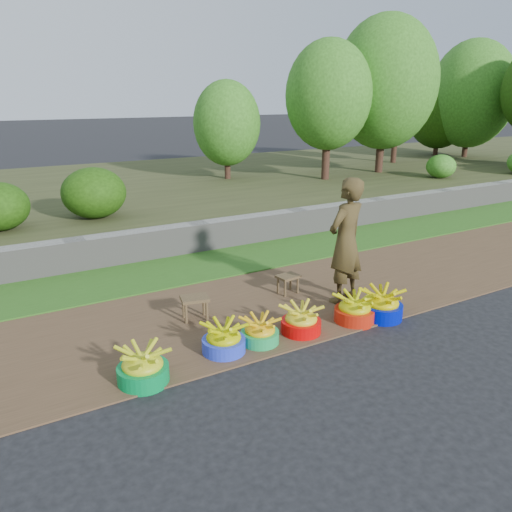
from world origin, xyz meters
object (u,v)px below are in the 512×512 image
basin_a (143,367)px  basin_d (301,321)px  basin_f (382,305)px  basin_c (260,332)px  vendor_woman (346,241)px  basin_b (224,340)px  basin_e (355,310)px  stool_right (288,279)px  stool_left (195,302)px

basin_a → basin_d: basin_a is taller
basin_d → basin_f: size_ratio=0.91×
basin_c → vendor_woman: (1.67, 0.51, 0.75)m
basin_a → basin_b: 1.00m
basin_e → basin_f: (0.40, -0.08, 0.01)m
basin_a → basin_c: 1.46m
basin_c → basin_e: 1.37m
basin_c → basin_d: 0.58m
basin_a → vendor_woman: vendor_woman is taller
basin_d → stool_right: bearing=63.8°
basin_c → stool_right: basin_c is taller
basin_b → stool_left: 0.97m
vendor_woman → basin_d: bearing=9.9°
basin_e → basin_f: bearing=-11.3°
basin_c → basin_b: bearing=178.1°
stool_left → basin_a: bearing=-133.7°
basin_a → stool_right: size_ratio=1.56×
basin_e → basin_d: bearing=174.1°
basin_d → stool_right: 1.28m
basin_a → vendor_woman: 3.27m
basin_b → basin_c: 0.47m
basin_e → stool_right: basin_e is taller
basin_e → stool_left: (-1.77, 1.08, 0.09)m
vendor_woman → basin_e: bearing=47.2°
basin_b → basin_a: bearing=-171.9°
basin_c → stool_left: bearing=112.6°
basin_b → stool_left: (0.06, 0.96, 0.10)m
basin_b → basin_f: bearing=-5.0°
basin_b → basin_e: size_ratio=0.96×
basin_b → vendor_woman: 2.31m
basin_e → stool_left: bearing=148.7°
basin_b → stool_right: (1.61, 1.11, 0.07)m
basin_b → basin_f: (2.23, -0.20, 0.02)m
basin_e → basin_c: bearing=175.8°
basin_c → basin_f: basin_f is taller
basin_a → basin_b: basin_a is taller
basin_c → stool_left: (-0.41, 0.98, 0.12)m
basin_d → basin_e: 0.79m
stool_right → basin_b: bearing=-145.4°
basin_a → stool_right: bearing=25.7°
basin_d → stool_left: size_ratio=1.23×
stool_left → basin_b: bearing=-93.8°
stool_left → vendor_woman: (2.08, -0.47, 0.63)m
basin_c → vendor_woman: size_ratio=0.26×
basin_a → basin_d: size_ratio=1.06×
basin_d → vendor_woman: bearing=25.7°
basin_f → vendor_woman: size_ratio=0.31×
basin_a → basin_f: 3.22m
basin_a → stool_right: 2.88m
basin_d → stool_left: bearing=134.7°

